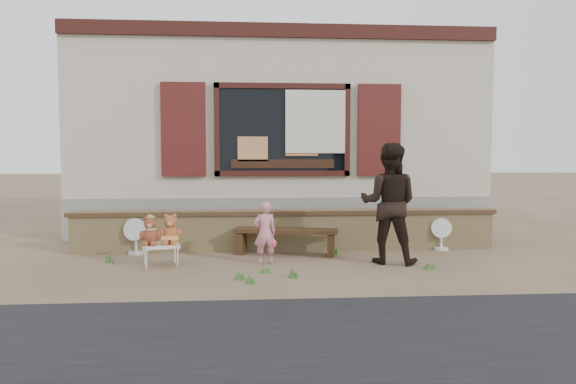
{
  "coord_description": "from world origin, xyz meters",
  "views": [
    {
      "loc": [
        -0.59,
        -7.5,
        1.57
      ],
      "look_at": [
        0.0,
        0.6,
        1.0
      ],
      "focal_mm": 32.0,
      "sensor_mm": 36.0,
      "label": 1
    }
  ],
  "objects": [
    {
      "name": "shopfront",
      "position": [
        0.0,
        4.49,
        2.0
      ],
      "size": [
        8.04,
        5.13,
        4.0
      ],
      "color": "#BCB198",
      "rests_on": "ground"
    },
    {
      "name": "ground",
      "position": [
        0.0,
        0.0,
        0.0
      ],
      "size": [
        80.0,
        80.0,
        0.0
      ],
      "primitive_type": "plane",
      "color": "brown",
      "rests_on": "ground"
    },
    {
      "name": "fan_left",
      "position": [
        -2.43,
        0.8,
        0.29
      ],
      "size": [
        0.38,
        0.25,
        0.58
      ],
      "rotation": [
        0.0,
        0.0,
        -0.25
      ],
      "color": "silver",
      "rests_on": "ground"
    },
    {
      "name": "adult",
      "position": [
        1.43,
        -0.16,
        0.88
      ],
      "size": [
        1.04,
        0.93,
        1.76
      ],
      "primitive_type": "imported",
      "rotation": [
        0.0,
        0.0,
        2.78
      ],
      "color": "black",
      "rests_on": "ground"
    },
    {
      "name": "fan_right",
      "position": [
        2.6,
        0.8,
        0.27
      ],
      "size": [
        0.35,
        0.24,
        0.54
      ],
      "rotation": [
        0.0,
        0.0,
        -0.43
      ],
      "color": "white",
      "rests_on": "ground"
    },
    {
      "name": "brick_wall",
      "position": [
        0.0,
        1.0,
        0.34
      ],
      "size": [
        7.1,
        0.36,
        0.67
      ],
      "color": "tan",
      "rests_on": "ground"
    },
    {
      "name": "grass_tufts",
      "position": [
        -0.09,
        -0.53,
        0.06
      ],
      "size": [
        4.71,
        1.87,
        0.16
      ],
      "color": "#325823",
      "rests_on": "ground"
    },
    {
      "name": "child",
      "position": [
        -0.39,
        -0.1,
        0.46
      ],
      "size": [
        0.37,
        0.28,
        0.91
      ],
      "primitive_type": "imported",
      "rotation": [
        0.0,
        0.0,
        3.33
      ],
      "color": "pink",
      "rests_on": "ground"
    },
    {
      "name": "folding_chair",
      "position": [
        -1.88,
        -0.12,
        0.28
      ],
      "size": [
        0.6,
        0.56,
        0.31
      ],
      "rotation": [
        0.0,
        0.0,
        0.25
      ],
      "color": "silver",
      "rests_on": "ground"
    },
    {
      "name": "teddy_bear_right",
      "position": [
        -1.75,
        -0.08,
        0.53
      ],
      "size": [
        0.38,
        0.35,
        0.44
      ],
      "primitive_type": null,
      "rotation": [
        0.0,
        0.0,
        0.25
      ],
      "color": "brown",
      "rests_on": "folding_chair"
    },
    {
      "name": "teddy_bear_left",
      "position": [
        -2.02,
        -0.15,
        0.52
      ],
      "size": [
        0.36,
        0.33,
        0.41
      ],
      "primitive_type": null,
      "rotation": [
        0.0,
        0.0,
        0.25
      ],
      "color": "brown",
      "rests_on": "folding_chair"
    },
    {
      "name": "bench",
      "position": [
        -0.04,
        0.55,
        0.31
      ],
      "size": [
        1.68,
        0.69,
        0.42
      ],
      "rotation": [
        0.0,
        0.0,
        -0.21
      ],
      "color": "#312011",
      "rests_on": "ground"
    }
  ]
}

